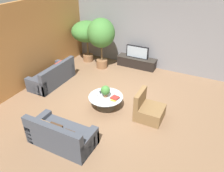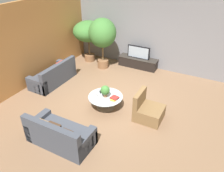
% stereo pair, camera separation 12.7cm
% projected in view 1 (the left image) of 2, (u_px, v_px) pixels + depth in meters
% --- Properties ---
extents(ground_plane, '(24.00, 24.00, 0.00)m').
position_uv_depth(ground_plane, '(110.00, 102.00, 7.38)').
color(ground_plane, brown).
extents(back_wall_stone, '(7.40, 0.12, 3.00)m').
position_uv_depth(back_wall_stone, '(145.00, 32.00, 9.11)').
color(back_wall_stone, slate).
rests_on(back_wall_stone, ground).
extents(side_wall_left, '(0.12, 7.40, 3.00)m').
position_uv_depth(side_wall_left, '(33.00, 43.00, 8.01)').
color(side_wall_left, '#B2753D').
rests_on(side_wall_left, ground).
extents(media_console, '(1.71, 0.50, 0.43)m').
position_uv_depth(media_console, '(137.00, 62.00, 9.59)').
color(media_console, black).
rests_on(media_console, ground).
extents(television, '(0.98, 0.13, 0.53)m').
position_uv_depth(television, '(137.00, 52.00, 9.35)').
color(television, black).
rests_on(television, media_console).
extents(coffee_table, '(1.10, 1.10, 0.42)m').
position_uv_depth(coffee_table, '(106.00, 100.00, 6.96)').
color(coffee_table, '#756656').
rests_on(coffee_table, ground).
extents(couch_by_wall, '(0.84, 1.86, 0.84)m').
position_uv_depth(couch_by_wall, '(53.00, 76.00, 8.31)').
color(couch_by_wall, '#3D424C').
rests_on(couch_by_wall, ground).
extents(couch_near_entry, '(1.71, 0.84, 0.84)m').
position_uv_depth(couch_near_entry, '(61.00, 136.00, 5.59)').
color(couch_near_entry, '#3D424C').
rests_on(couch_near_entry, ground).
extents(armchair_wicker, '(0.80, 0.76, 0.86)m').
position_uv_depth(armchair_wicker, '(148.00, 110.00, 6.53)').
color(armchair_wicker, brown).
rests_on(armchair_wicker, ground).
extents(potted_palm_tall, '(1.35, 1.35, 1.84)m').
position_uv_depth(potted_palm_tall, '(87.00, 32.00, 9.59)').
color(potted_palm_tall, brown).
rests_on(potted_palm_tall, ground).
extents(potted_palm_corner, '(1.14, 1.14, 2.14)m').
position_uv_depth(potted_palm_corner, '(101.00, 35.00, 8.90)').
color(potted_palm_corner, brown).
rests_on(potted_palm_corner, ground).
extents(potted_plant_tabletop, '(0.30, 0.30, 0.38)m').
position_uv_depth(potted_plant_tabletop, '(105.00, 91.00, 6.78)').
color(potted_plant_tabletop, brown).
rests_on(potted_plant_tabletop, coffee_table).
extents(book_stack, '(0.26, 0.34, 0.05)m').
position_uv_depth(book_stack, '(115.00, 98.00, 6.77)').
color(book_stack, gold).
rests_on(book_stack, coffee_table).
extents(remote_black, '(0.13, 0.15, 0.02)m').
position_uv_depth(remote_black, '(100.00, 92.00, 7.09)').
color(remote_black, black).
rests_on(remote_black, coffee_table).
extents(remote_silver, '(0.16, 0.10, 0.02)m').
position_uv_depth(remote_silver, '(98.00, 95.00, 6.94)').
color(remote_silver, gray).
rests_on(remote_silver, coffee_table).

